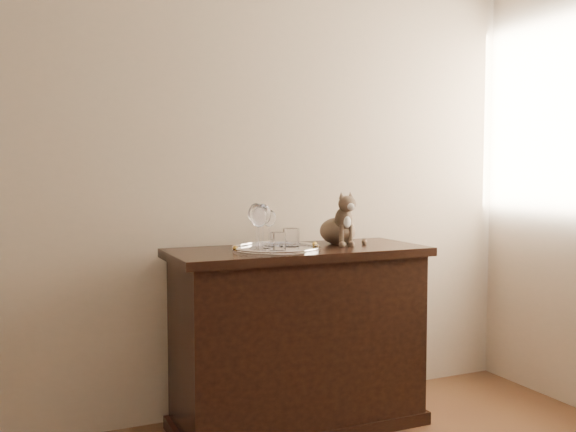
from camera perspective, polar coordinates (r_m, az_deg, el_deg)
name	(u,v)px	position (r m, az deg, el deg)	size (l,w,h in m)	color
wall_back	(153,140)	(3.06, -11.89, 6.61)	(4.00, 0.10, 2.70)	#C0AB90
sideboard	(298,338)	(3.06, 0.90, -10.80)	(1.20, 0.50, 0.85)	black
tray	(276,249)	(2.90, -1.06, -2.97)	(0.40, 0.40, 0.01)	white
wine_glass_a	(257,226)	(2.91, -2.82, -0.86)	(0.08, 0.08, 0.20)	silver
wine_glass_b	(269,228)	(2.99, -1.68, -1.05)	(0.06, 0.06, 0.17)	silver
wine_glass_c	(259,228)	(2.81, -2.59, -1.11)	(0.07, 0.07, 0.20)	silver
wine_glass_d	(263,226)	(2.89, -2.26, -0.90)	(0.08, 0.08, 0.20)	white
tumbler_b	(278,241)	(2.82, -0.91, -2.28)	(0.07, 0.07, 0.08)	white
tumbler_c	(291,238)	(2.96, 0.28, -1.93)	(0.08, 0.08, 0.08)	white
cat	(338,218)	(3.13, 4.43, -0.16)	(0.26, 0.24, 0.26)	#49392C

